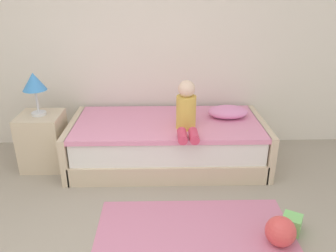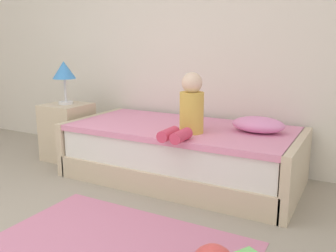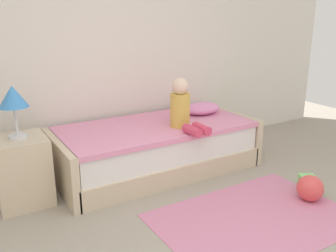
{
  "view_description": "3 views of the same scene",
  "coord_description": "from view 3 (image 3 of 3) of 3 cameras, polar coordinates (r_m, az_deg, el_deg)",
  "views": [
    {
      "loc": [
        0.5,
        -1.32,
        1.85
      ],
      "look_at": [
        0.56,
        1.75,
        0.55
      ],
      "focal_mm": 35.52,
      "sensor_mm": 36.0,
      "label": 1
    },
    {
      "loc": [
        1.98,
        -0.86,
        1.22
      ],
      "look_at": [
        0.56,
        1.75,
        0.55
      ],
      "focal_mm": 38.72,
      "sensor_mm": 36.0,
      "label": 2
    },
    {
      "loc": [
        -1.21,
        -1.19,
        1.6
      ],
      "look_at": [
        0.56,
        1.75,
        0.55
      ],
      "focal_mm": 39.12,
      "sensor_mm": 36.0,
      "label": 3
    }
  ],
  "objects": [
    {
      "name": "bed",
      "position": [
        3.89,
        -1.9,
        -3.36
      ],
      "size": [
        2.11,
        1.0,
        0.5
      ],
      "color": "beige",
      "rests_on": "ground"
    },
    {
      "name": "toy_ball",
      "position": [
        3.54,
        21.27,
        -9.01
      ],
      "size": [
        0.23,
        0.23,
        0.23
      ],
      "primitive_type": "sphere",
      "color": "#E54C4C",
      "rests_on": "ground"
    },
    {
      "name": "nightstand",
      "position": [
        3.44,
        -21.76,
        -6.51
      ],
      "size": [
        0.44,
        0.44,
        0.6
      ],
      "primitive_type": "cube",
      "color": "beige",
      "rests_on": "ground"
    },
    {
      "name": "toy_block",
      "position": [
        3.74,
        20.9,
        -8.32
      ],
      "size": [
        0.2,
        0.2,
        0.15
      ],
      "primitive_type": "cube",
      "rotation": [
        0.0,
        0.0,
        1.04
      ],
      "color": "#7FD872",
      "rests_on": "ground"
    },
    {
      "name": "table_lamp",
      "position": [
        3.25,
        -22.99,
        3.87
      ],
      "size": [
        0.24,
        0.24,
        0.45
      ],
      "color": "silver",
      "rests_on": "nightstand"
    },
    {
      "name": "area_rug",
      "position": [
        3.16,
        13.36,
        -13.83
      ],
      "size": [
        1.6,
        1.1,
        0.01
      ],
      "primitive_type": "cube",
      "color": "pink",
      "rests_on": "ground"
    },
    {
      "name": "pillow",
      "position": [
        4.23,
        5.34,
        2.76
      ],
      "size": [
        0.44,
        0.3,
        0.13
      ],
      "primitive_type": "ellipsoid",
      "color": "#EA8CC6",
      "rests_on": "bed"
    },
    {
      "name": "wall_rear",
      "position": [
        3.98,
        -13.83,
        14.38
      ],
      "size": [
        7.2,
        0.1,
        2.9
      ],
      "primitive_type": "cube",
      "color": "silver",
      "rests_on": "ground"
    },
    {
      "name": "child_figure",
      "position": [
        3.66,
        2.3,
        2.84
      ],
      "size": [
        0.2,
        0.51,
        0.5
      ],
      "color": "gold",
      "rests_on": "bed"
    }
  ]
}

